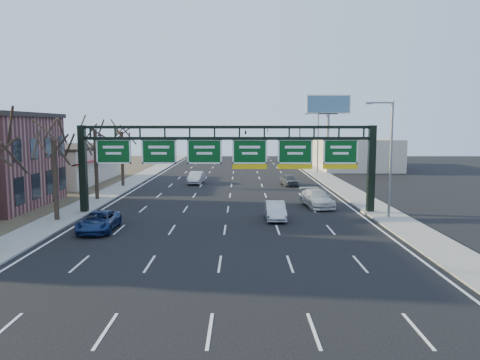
{
  "coord_description": "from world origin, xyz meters",
  "views": [
    {
      "loc": [
        1.08,
        -29.73,
        7.2
      ],
      "look_at": [
        1.05,
        4.35,
        3.2
      ],
      "focal_mm": 35.0,
      "sensor_mm": 36.0,
      "label": 1
    }
  ],
  "objects_px": {
    "car_silver_sedan": "(275,211)",
    "car_white_wagon": "(317,198)",
    "sign_gantry": "(229,157)",
    "car_blue_suv": "(99,221)"
  },
  "relations": [
    {
      "from": "car_white_wagon",
      "to": "sign_gantry",
      "type": "bearing_deg",
      "value": -165.41
    },
    {
      "from": "sign_gantry",
      "to": "car_silver_sedan",
      "type": "distance_m",
      "value": 5.87
    },
    {
      "from": "sign_gantry",
      "to": "car_white_wagon",
      "type": "xyz_separation_m",
      "value": [
        7.71,
        3.21,
        -3.88
      ]
    },
    {
      "from": "car_silver_sedan",
      "to": "car_white_wagon",
      "type": "bearing_deg",
      "value": 53.82
    },
    {
      "from": "car_silver_sedan",
      "to": "car_white_wagon",
      "type": "distance_m",
      "value": 6.98
    },
    {
      "from": "car_blue_suv",
      "to": "car_silver_sedan",
      "type": "relative_size",
      "value": 1.16
    },
    {
      "from": "sign_gantry",
      "to": "car_silver_sedan",
      "type": "relative_size",
      "value": 5.91
    },
    {
      "from": "car_silver_sedan",
      "to": "car_white_wagon",
      "type": "relative_size",
      "value": 0.8
    },
    {
      "from": "sign_gantry",
      "to": "car_white_wagon",
      "type": "height_order",
      "value": "sign_gantry"
    },
    {
      "from": "sign_gantry",
      "to": "car_blue_suv",
      "type": "height_order",
      "value": "sign_gantry"
    }
  ]
}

